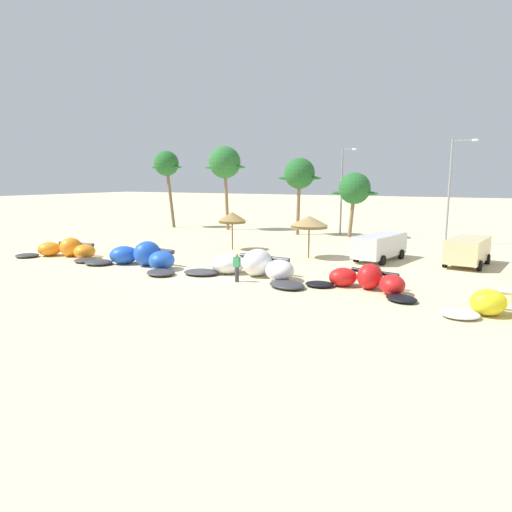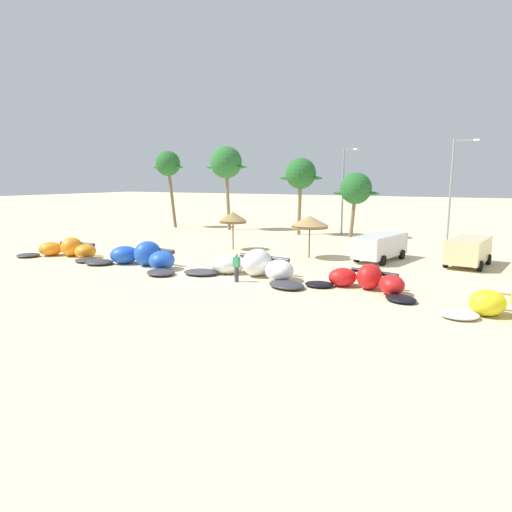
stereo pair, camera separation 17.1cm
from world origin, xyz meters
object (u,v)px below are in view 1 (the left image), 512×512
(kite_center, at_px, (367,280))
(parked_van, at_px, (468,249))
(palm_center_left, at_px, (355,189))
(person_near_kites, at_px, (237,267))
(palm_leftmost, at_px, (167,165))
(kite_far_left, at_px, (67,250))
(palm_left_of_gap, at_px, (299,174))
(lamppost_west, at_px, (343,187))
(parked_car_second, at_px, (380,245))
(beach_umbrella_near_van, at_px, (232,217))
(palm_left, at_px, (225,163))
(lamppost_west_center, at_px, (452,186))
(kite_left, at_px, (142,257))
(kite_left_of_center, at_px, (253,267))
(beach_umbrella_middle, at_px, (309,222))

(kite_center, bearing_deg, parked_van, 66.62)
(palm_center_left, bearing_deg, person_near_kites, -90.90)
(palm_leftmost, bearing_deg, person_near_kites, -44.17)
(kite_far_left, xyz_separation_m, kite_center, (21.95, 0.42, -0.02))
(palm_left_of_gap, height_order, lamppost_west, lamppost_west)
(kite_far_left, xyz_separation_m, parked_car_second, (20.61, 9.47, 0.56))
(beach_umbrella_near_van, height_order, palm_left, palm_left)
(lamppost_west_center, bearing_deg, kite_left, -129.24)
(parked_car_second, bearing_deg, palm_leftmost, 158.80)
(kite_far_left, bearing_deg, kite_left_of_center, 1.70)
(beach_umbrella_near_van, xyz_separation_m, beach_umbrella_middle, (6.92, -0.80, 0.02))
(kite_far_left, relative_size, kite_left, 0.91)
(kite_far_left, height_order, kite_left, kite_left)
(beach_umbrella_middle, relative_size, person_near_kites, 1.90)
(palm_left_of_gap, bearing_deg, kite_left_of_center, -74.85)
(beach_umbrella_near_van, bearing_deg, palm_left_of_gap, 85.19)
(kite_left_of_center, relative_size, palm_left_of_gap, 1.08)
(parked_van, bearing_deg, palm_left_of_gap, 147.87)
(person_near_kites, bearing_deg, kite_center, 12.51)
(kite_center, xyz_separation_m, lamppost_west_center, (2.16, 19.90, 4.57))
(kite_center, height_order, beach_umbrella_middle, beach_umbrella_middle)
(palm_leftmost, bearing_deg, palm_center_left, 2.30)
(beach_umbrella_middle, bearing_deg, person_near_kites, -94.63)
(beach_umbrella_near_van, bearing_deg, palm_center_left, 61.75)
(parked_van, bearing_deg, beach_umbrella_middle, -167.96)
(kite_left_of_center, bearing_deg, beach_umbrella_middle, 85.97)
(kite_left_of_center, height_order, palm_center_left, palm_center_left)
(palm_left_of_gap, xyz_separation_m, lamppost_west_center, (14.25, -0.12, -1.05))
(lamppost_west, distance_m, lamppost_west_center, 10.60)
(parked_car_second, bearing_deg, kite_left, -143.93)
(kite_left_of_center, xyz_separation_m, lamppost_west, (-1.53, 22.11, 4.25))
(kite_center, distance_m, beach_umbrella_near_van, 15.65)
(palm_center_left, bearing_deg, lamppost_west_center, -4.16)
(parked_van, relative_size, palm_center_left, 0.77)
(palm_left, distance_m, palm_center_left, 14.98)
(palm_left_of_gap, bearing_deg, kite_center, -58.90)
(kite_far_left, relative_size, beach_umbrella_middle, 2.42)
(parked_van, xyz_separation_m, person_near_kites, (-11.10, -11.31, -0.27))
(parked_car_second, bearing_deg, lamppost_west_center, 72.10)
(beach_umbrella_near_van, xyz_separation_m, palm_leftmost, (-15.60, 11.27, 4.69))
(kite_far_left, xyz_separation_m, palm_center_left, (15.43, 20.95, 4.18))
(person_near_kites, bearing_deg, palm_center_left, 89.10)
(parked_van, bearing_deg, palm_center_left, 135.01)
(parked_van, xyz_separation_m, lamppost_west, (-12.43, 12.36, 3.77))
(palm_leftmost, xyz_separation_m, palm_center_left, (22.14, 0.89, -2.59))
(palm_left_of_gap, distance_m, palm_center_left, 5.76)
(palm_center_left, height_order, lamppost_west, lamppost_west)
(kite_left, bearing_deg, lamppost_west, 74.33)
(kite_left_of_center, distance_m, palm_center_left, 20.91)
(kite_center, relative_size, palm_left, 0.67)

